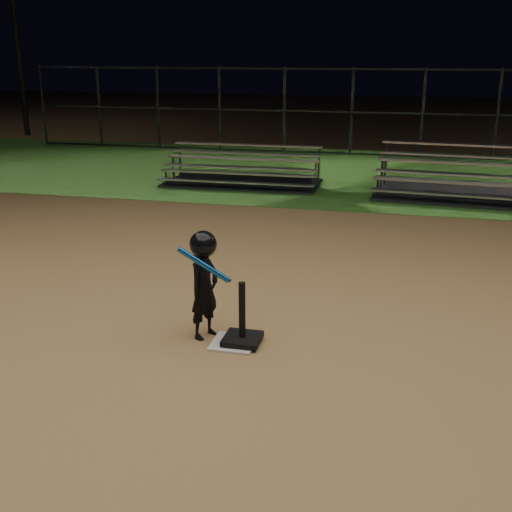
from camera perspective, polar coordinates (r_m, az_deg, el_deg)
The scene contains 8 objects.
ground at distance 6.60m, azimuth -2.04°, elevation -8.00°, with size 80.00×80.00×0.00m, color #9C7746.
grass_strip at distance 16.06m, azimuth 7.54°, elevation 7.51°, with size 60.00×8.00×0.01m, color #2C5F1E.
home_plate at distance 6.60m, azimuth -2.04°, elevation -7.91°, with size 0.45×0.45×0.02m, color beige.
batting_tee at distance 6.55m, azimuth -1.26°, elevation -6.90°, with size 0.38×0.38×0.66m.
child_batter at distance 6.55m, azimuth -4.74°, elevation -2.35°, with size 0.53×0.48×1.17m.
bleacher_left at distance 14.47m, azimuth -1.26°, elevation 7.20°, with size 3.52×1.72×0.86m.
bleacher_right at distance 13.81m, azimuth 19.78°, elevation 5.78°, with size 4.43×2.44×1.04m.
backstop_fence at distance 18.85m, azimuth 8.72°, elevation 12.82°, with size 20.08×0.08×2.50m.
Camera 1 is at (1.60, -5.71, 2.90)m, focal length 43.93 mm.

